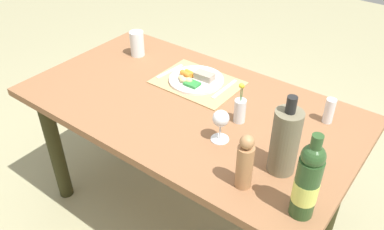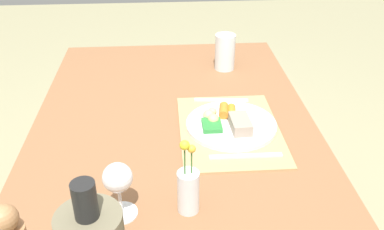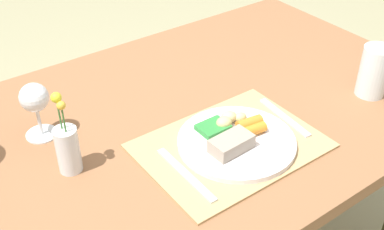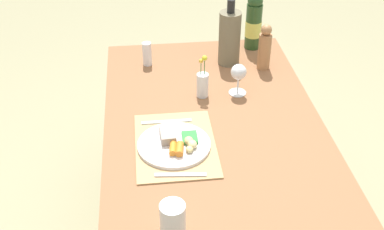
% 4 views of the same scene
% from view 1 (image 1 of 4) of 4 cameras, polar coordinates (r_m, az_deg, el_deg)
% --- Properties ---
extents(ground_plane, '(8.00, 8.00, 0.00)m').
position_cam_1_polar(ground_plane, '(2.31, -0.45, -13.61)').
color(ground_plane, tan).
extents(dining_table, '(1.53, 0.86, 0.74)m').
position_cam_1_polar(dining_table, '(1.88, -0.53, -1.13)').
color(dining_table, brown).
rests_on(dining_table, ground_plane).
extents(placemat, '(0.40, 0.30, 0.01)m').
position_cam_1_polar(placemat, '(1.96, 0.80, 4.65)').
color(placemat, tan).
rests_on(placemat, dining_table).
extents(dinner_plate, '(0.27, 0.27, 0.05)m').
position_cam_1_polar(dinner_plate, '(1.96, 0.56, 5.18)').
color(dinner_plate, silver).
rests_on(dinner_plate, placemat).
extents(fork, '(0.02, 0.20, 0.00)m').
position_cam_1_polar(fork, '(1.90, 4.66, 3.74)').
color(fork, silver).
rests_on(fork, placemat).
extents(knife, '(0.03, 0.18, 0.00)m').
position_cam_1_polar(knife, '(2.04, -3.18, 6.27)').
color(knife, silver).
rests_on(knife, placemat).
extents(pepper_mill, '(0.06, 0.06, 0.22)m').
position_cam_1_polar(pepper_mill, '(1.36, 7.57, -6.77)').
color(pepper_mill, '#AB774B').
rests_on(pepper_mill, dining_table).
extents(wine_glass, '(0.07, 0.07, 0.14)m').
position_cam_1_polar(wine_glass, '(1.55, 4.14, -0.71)').
color(wine_glass, white).
rests_on(wine_glass, dining_table).
extents(flower_vase, '(0.05, 0.05, 0.19)m').
position_cam_1_polar(flower_vase, '(1.68, 6.87, 0.80)').
color(flower_vase, silver).
rests_on(flower_vase, dining_table).
extents(cooler_bottle, '(0.10, 0.10, 0.31)m').
position_cam_1_polar(cooler_bottle, '(1.42, 13.16, -3.65)').
color(cooler_bottle, '#6E664D').
rests_on(cooler_bottle, dining_table).
extents(salt_shaker, '(0.04, 0.04, 0.11)m').
position_cam_1_polar(salt_shaker, '(1.76, 19.04, 0.58)').
color(salt_shaker, white).
rests_on(salt_shaker, dining_table).
extents(water_tumbler, '(0.08, 0.08, 0.14)m').
position_cam_1_polar(water_tumbler, '(2.21, -7.84, 9.89)').
color(water_tumbler, silver).
rests_on(water_tumbler, dining_table).
extents(wine_bottle, '(0.08, 0.08, 0.32)m').
position_cam_1_polar(wine_bottle, '(1.28, 16.18, -9.16)').
color(wine_bottle, '#294A22').
rests_on(wine_bottle, dining_table).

